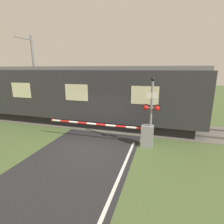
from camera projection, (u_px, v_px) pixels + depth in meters
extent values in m
plane|color=#4C6033|center=(91.00, 146.00, 9.02)|extent=(80.00, 80.00, 0.00)
cube|color=#666056|center=(112.00, 125.00, 12.43)|extent=(36.00, 3.20, 0.03)
cube|color=#595451|center=(109.00, 127.00, 11.74)|extent=(36.00, 0.08, 0.10)
cube|color=#595451|center=(114.00, 121.00, 13.08)|extent=(36.00, 0.08, 0.10)
cube|color=black|center=(87.00, 119.00, 12.87)|extent=(14.22, 2.56, 0.60)
cube|color=#2D2D33|center=(87.00, 93.00, 12.41)|extent=(15.46, 3.01, 3.20)
cube|color=slate|center=(86.00, 68.00, 12.00)|extent=(15.15, 2.77, 0.24)
cube|color=beige|center=(145.00, 95.00, 9.78)|extent=(1.55, 0.02, 1.03)
cube|color=beige|center=(76.00, 93.00, 10.95)|extent=(1.55, 0.02, 1.03)
cube|color=beige|center=(21.00, 90.00, 12.12)|extent=(1.55, 0.02, 1.03)
cube|color=gray|center=(147.00, 136.00, 8.90)|extent=(0.60, 0.44, 1.12)
cylinder|color=gray|center=(147.00, 129.00, 8.81)|extent=(0.16, 0.16, 0.18)
cylinder|color=red|center=(142.00, 128.00, 8.89)|extent=(0.55, 0.11, 0.11)
cylinder|color=white|center=(131.00, 127.00, 9.04)|extent=(0.55, 0.11, 0.11)
cylinder|color=red|center=(121.00, 127.00, 9.19)|extent=(0.55, 0.11, 0.11)
cylinder|color=white|center=(111.00, 126.00, 9.35)|extent=(0.55, 0.11, 0.11)
cylinder|color=red|center=(101.00, 125.00, 9.50)|extent=(0.55, 0.11, 0.11)
cylinder|color=white|center=(92.00, 124.00, 9.65)|extent=(0.55, 0.11, 0.11)
cylinder|color=red|center=(82.00, 123.00, 9.80)|extent=(0.55, 0.11, 0.11)
cylinder|color=white|center=(74.00, 122.00, 9.96)|extent=(0.55, 0.11, 0.11)
cylinder|color=red|center=(65.00, 121.00, 10.11)|extent=(0.55, 0.11, 0.11)
cylinder|color=white|center=(57.00, 121.00, 10.26)|extent=(0.55, 0.11, 0.11)
cylinder|color=red|center=(53.00, 120.00, 10.34)|extent=(0.20, 0.02, 0.20)
cylinder|color=gray|center=(151.00, 115.00, 8.57)|extent=(0.11, 0.11, 3.32)
cube|color=gray|center=(151.00, 108.00, 8.47)|extent=(0.66, 0.07, 0.07)
sphere|color=red|center=(146.00, 107.00, 8.50)|extent=(0.24, 0.24, 0.24)
sphere|color=red|center=(157.00, 108.00, 8.35)|extent=(0.24, 0.24, 0.24)
cylinder|color=black|center=(146.00, 107.00, 8.60)|extent=(0.30, 0.06, 0.30)
cylinder|color=black|center=(157.00, 108.00, 8.45)|extent=(0.30, 0.06, 0.30)
cube|color=white|center=(152.00, 95.00, 8.29)|extent=(0.51, 0.02, 0.27)
sphere|color=black|center=(153.00, 79.00, 8.14)|extent=(0.18, 0.18, 0.18)
cylinder|color=slate|center=(35.00, 75.00, 15.89)|extent=(0.20, 0.20, 6.73)
cube|color=slate|center=(23.00, 38.00, 14.34)|extent=(0.10, 1.80, 0.08)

